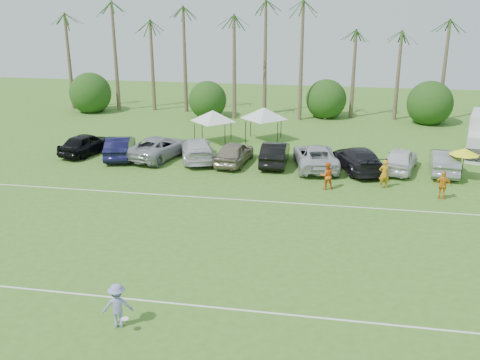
# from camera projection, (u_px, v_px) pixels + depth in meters

# --- Properties ---
(ground) EXTENTS (120.00, 120.00, 0.00)m
(ground) POSITION_uv_depth(u_px,v_px,m) (133.00, 330.00, 19.85)
(ground) COLOR #3F6E21
(ground) RESTS_ON ground
(field_lines) EXTENTS (80.00, 12.10, 0.01)m
(field_lines) POSITION_uv_depth(u_px,v_px,m) (190.00, 239.00, 27.30)
(field_lines) COLOR white
(field_lines) RESTS_ON ground
(palm_tree_0) EXTENTS (2.40, 2.40, 8.90)m
(palm_tree_0) POSITION_uv_depth(u_px,v_px,m) (61.00, 40.00, 56.51)
(palm_tree_0) COLOR brown
(palm_tree_0) RESTS_ON ground
(palm_tree_1) EXTENTS (2.40, 2.40, 9.90)m
(palm_tree_1) POSITION_uv_depth(u_px,v_px,m) (105.00, 32.00, 55.39)
(palm_tree_1) COLOR brown
(palm_tree_1) RESTS_ON ground
(palm_tree_2) EXTENTS (2.40, 2.40, 10.90)m
(palm_tree_2) POSITION_uv_depth(u_px,v_px,m) (151.00, 24.00, 54.28)
(palm_tree_2) COLOR brown
(palm_tree_2) RESTS_ON ground
(palm_tree_3) EXTENTS (2.40, 2.40, 11.90)m
(palm_tree_3) POSITION_uv_depth(u_px,v_px,m) (189.00, 15.00, 53.34)
(palm_tree_3) COLOR brown
(palm_tree_3) RESTS_ON ground
(palm_tree_4) EXTENTS (2.40, 2.40, 8.90)m
(palm_tree_4) POSITION_uv_depth(u_px,v_px,m) (228.00, 42.00, 53.50)
(palm_tree_4) COLOR brown
(palm_tree_4) RESTS_ON ground
(palm_tree_5) EXTENTS (2.40, 2.40, 9.90)m
(palm_tree_5) POSITION_uv_depth(u_px,v_px,m) (268.00, 34.00, 52.55)
(palm_tree_5) COLOR brown
(palm_tree_5) RESTS_ON ground
(palm_tree_6) EXTENTS (2.40, 2.40, 10.90)m
(palm_tree_6) POSITION_uv_depth(u_px,v_px,m) (309.00, 25.00, 51.61)
(palm_tree_6) COLOR brown
(palm_tree_6) RESTS_ON ground
(palm_tree_7) EXTENTS (2.40, 2.40, 11.90)m
(palm_tree_7) POSITION_uv_depth(u_px,v_px,m) (352.00, 16.00, 50.67)
(palm_tree_7) COLOR brown
(palm_tree_7) RESTS_ON ground
(palm_tree_8) EXTENTS (2.40, 2.40, 8.90)m
(palm_tree_8) POSITION_uv_depth(u_px,v_px,m) (403.00, 45.00, 50.67)
(palm_tree_8) COLOR brown
(palm_tree_8) RESTS_ON ground
(palm_tree_9) EXTENTS (2.40, 2.40, 9.90)m
(palm_tree_9) POSITION_uv_depth(u_px,v_px,m) (460.00, 36.00, 49.55)
(palm_tree_9) COLOR brown
(palm_tree_9) RESTS_ON ground
(bush_tree_0) EXTENTS (4.00, 4.00, 4.00)m
(bush_tree_0) POSITION_uv_depth(u_px,v_px,m) (97.00, 93.00, 58.77)
(bush_tree_0) COLOR brown
(bush_tree_0) RESTS_ON ground
(bush_tree_1) EXTENTS (4.00, 4.00, 4.00)m
(bush_tree_1) POSITION_uv_depth(u_px,v_px,m) (212.00, 96.00, 56.60)
(bush_tree_1) COLOR brown
(bush_tree_1) RESTS_ON ground
(bush_tree_2) EXTENTS (4.00, 4.00, 4.00)m
(bush_tree_2) POSITION_uv_depth(u_px,v_px,m) (326.00, 100.00, 54.60)
(bush_tree_2) COLOR brown
(bush_tree_2) RESTS_ON ground
(bush_tree_3) EXTENTS (4.00, 4.00, 4.00)m
(bush_tree_3) POSITION_uv_depth(u_px,v_px,m) (428.00, 103.00, 52.93)
(bush_tree_3) COLOR brown
(bush_tree_3) RESTS_ON ground
(sideline_player_a) EXTENTS (0.78, 0.61, 1.90)m
(sideline_player_a) POSITION_uv_depth(u_px,v_px,m) (384.00, 174.00, 34.41)
(sideline_player_a) COLOR orange
(sideline_player_a) RESTS_ON ground
(sideline_player_b) EXTENTS (1.02, 0.88, 1.79)m
(sideline_player_b) POSITION_uv_depth(u_px,v_px,m) (327.00, 176.00, 34.24)
(sideline_player_b) COLOR orange
(sideline_player_b) RESTS_ON ground
(sideline_player_c) EXTENTS (1.10, 0.63, 1.77)m
(sideline_player_c) POSITION_uv_depth(u_px,v_px,m) (443.00, 185.00, 32.48)
(sideline_player_c) COLOR orange
(sideline_player_c) RESTS_ON ground
(canopy_tent_left) EXTENTS (4.00, 4.00, 3.24)m
(canopy_tent_left) POSITION_uv_depth(u_px,v_px,m) (213.00, 110.00, 44.66)
(canopy_tent_left) COLOR black
(canopy_tent_left) RESTS_ON ground
(canopy_tent_right) EXTENTS (4.17, 4.17, 3.38)m
(canopy_tent_right) POSITION_uv_depth(u_px,v_px,m) (264.00, 108.00, 45.23)
(canopy_tent_right) COLOR black
(canopy_tent_right) RESTS_ON ground
(market_umbrella) EXTENTS (1.97, 1.97, 2.19)m
(market_umbrella) POSITION_uv_depth(u_px,v_px,m) (465.00, 152.00, 35.68)
(market_umbrella) COLOR black
(market_umbrella) RESTS_ON ground
(frisbee_player) EXTENTS (1.28, 0.97, 1.76)m
(frisbee_player) POSITION_uv_depth(u_px,v_px,m) (117.00, 306.00, 19.80)
(frisbee_player) COLOR #8788C0
(frisbee_player) RESTS_ON ground
(parked_car_0) EXTENTS (3.26, 5.32, 1.69)m
(parked_car_0) POSITION_uv_depth(u_px,v_px,m) (86.00, 144.00, 41.94)
(parked_car_0) COLOR black
(parked_car_0) RESTS_ON ground
(parked_car_1) EXTENTS (2.98, 5.42, 1.69)m
(parked_car_1) POSITION_uv_depth(u_px,v_px,m) (120.00, 147.00, 41.00)
(parked_car_1) COLOR #111133
(parked_car_1) RESTS_ON ground
(parked_car_2) EXTENTS (4.20, 6.59, 1.69)m
(parked_car_2) POSITION_uv_depth(u_px,v_px,m) (159.00, 147.00, 40.93)
(parked_car_2) COLOR #9B9B9F
(parked_car_2) RESTS_ON ground
(parked_car_3) EXTENTS (4.22, 6.29, 1.69)m
(parked_car_3) POSITION_uv_depth(u_px,v_px,m) (197.00, 149.00, 40.44)
(parked_car_3) COLOR silver
(parked_car_3) RESTS_ON ground
(parked_car_4) EXTENTS (2.52, 5.15, 1.69)m
(parked_car_4) POSITION_uv_depth(u_px,v_px,m) (234.00, 153.00, 39.49)
(parked_car_4) COLOR gray
(parked_car_4) RESTS_ON ground
(parked_car_5) EXTENTS (1.82, 5.15, 1.69)m
(parked_car_5) POSITION_uv_depth(u_px,v_px,m) (275.00, 153.00, 39.36)
(parked_car_5) COLOR black
(parked_car_5) RESTS_ON ground
(parked_car_6) EXTENTS (3.81, 6.48, 1.69)m
(parked_car_6) POSITION_uv_depth(u_px,v_px,m) (315.00, 156.00, 38.57)
(parked_car_6) COLOR #BCBDC1
(parked_car_6) RESTS_ON ground
(parked_car_7) EXTENTS (4.05, 6.28, 1.69)m
(parked_car_7) POSITION_uv_depth(u_px,v_px,m) (358.00, 159.00, 37.97)
(parked_car_7) COLOR black
(parked_car_7) RESTS_ON ground
(parked_car_8) EXTENTS (3.18, 5.31, 1.69)m
(parked_car_8) POSITION_uv_depth(u_px,v_px,m) (400.00, 159.00, 37.85)
(parked_car_8) COLOR white
(parked_car_8) RESTS_ON ground
(parked_car_9) EXTENTS (2.30, 5.29, 1.69)m
(parked_car_9) POSITION_uv_depth(u_px,v_px,m) (444.00, 161.00, 37.41)
(parked_car_9) COLOR gray
(parked_car_9) RESTS_ON ground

